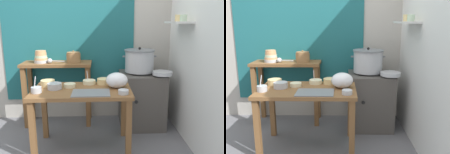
{
  "view_description": "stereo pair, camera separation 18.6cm",
  "coord_description": "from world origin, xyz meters",
  "views": [
    {
      "loc": [
        0.3,
        -2.52,
        1.47
      ],
      "look_at": [
        0.44,
        0.24,
        0.82
      ],
      "focal_mm": 38.56,
      "sensor_mm": 36.0,
      "label": 1
    },
    {
      "loc": [
        0.49,
        -2.53,
        1.47
      ],
      "look_at": [
        0.44,
        0.24,
        0.82
      ],
      "focal_mm": 38.56,
      "sensor_mm": 36.0,
      "label": 2
    }
  ],
  "objects": [
    {
      "name": "serving_tray",
      "position": [
        0.2,
        -0.08,
        0.72
      ],
      "size": [
        0.4,
        0.28,
        0.01
      ],
      "primitive_type": "cube",
      "color": "slate",
      "rests_on": "prep_table"
    },
    {
      "name": "back_shelf_table",
      "position": [
        -0.3,
        0.83,
        0.68
      ],
      "size": [
        0.96,
        0.4,
        0.9
      ],
      "color": "brown",
      "rests_on": "ground"
    },
    {
      "name": "bowl_stack_enamel",
      "position": [
        -0.51,
        0.81,
        0.98
      ],
      "size": [
        0.19,
        0.19,
        0.17
      ],
      "color": "#B7BABF",
      "rests_on": "back_shelf_table"
    },
    {
      "name": "wide_pan",
      "position": [
        1.11,
        0.5,
        0.8
      ],
      "size": [
        0.26,
        0.26,
        0.05
      ],
      "primitive_type": "cylinder",
      "color": "#B7BABF",
      "rests_on": "stove_block"
    },
    {
      "name": "prep_bowl_2",
      "position": [
        -0.38,
        -0.03,
        0.76
      ],
      "size": [
        0.11,
        0.11,
        0.17
      ],
      "color": "#B7BABF",
      "rests_on": "prep_table"
    },
    {
      "name": "ground_plane",
      "position": [
        0.0,
        0.0,
        0.0
      ],
      "size": [
        9.0,
        9.0,
        0.0
      ],
      "primitive_type": "plane",
      "color": "slate"
    },
    {
      "name": "prep_bowl_3",
      "position": [
        0.35,
        0.3,
        0.76
      ],
      "size": [
        0.17,
        0.17,
        0.07
      ],
      "color": "#E5C684",
      "rests_on": "prep_table"
    },
    {
      "name": "prep_table",
      "position": [
        0.09,
        0.09,
        0.61
      ],
      "size": [
        1.1,
        0.66,
        0.72
      ],
      "color": "brown",
      "rests_on": "ground"
    },
    {
      "name": "prep_bowl_6",
      "position": [
        -0.32,
        0.25,
        0.76
      ],
      "size": [
        0.16,
        0.16,
        0.07
      ],
      "color": "#E5C684",
      "rests_on": "prep_table"
    },
    {
      "name": "wall_right",
      "position": [
        1.4,
        0.2,
        1.3
      ],
      "size": [
        0.3,
        3.2,
        2.6
      ],
      "color": "white",
      "rests_on": "ground"
    },
    {
      "name": "wall_back",
      "position": [
        0.08,
        1.1,
        1.3
      ],
      "size": [
        4.4,
        0.12,
        2.6
      ],
      "color": "#B2ADA3",
      "rests_on": "ground"
    },
    {
      "name": "ladle",
      "position": [
        -0.38,
        0.76,
        0.94
      ],
      "size": [
        0.24,
        0.11,
        0.07
      ],
      "color": "#B7BABF",
      "rests_on": "back_shelf_table"
    },
    {
      "name": "clay_pot",
      "position": [
        -0.07,
        0.83,
        0.97
      ],
      "size": [
        0.2,
        0.2,
        0.17
      ],
      "color": "olive",
      "rests_on": "back_shelf_table"
    },
    {
      "name": "prep_bowl_1",
      "position": [
        -0.05,
        0.18,
        0.74
      ],
      "size": [
        0.13,
        0.13,
        0.04
      ],
      "color": "beige",
      "rests_on": "prep_table"
    },
    {
      "name": "prep_bowl_4",
      "position": [
        0.17,
        0.31,
        0.75
      ],
      "size": [
        0.15,
        0.15,
        0.16
      ],
      "color": "beige",
      "rests_on": "prep_table"
    },
    {
      "name": "prep_bowl_0",
      "position": [
        -0.21,
        0.1,
        0.76
      ],
      "size": [
        0.16,
        0.16,
        0.07
      ],
      "color": "#B7BABF",
      "rests_on": "prep_table"
    },
    {
      "name": "plastic_bag",
      "position": [
        0.49,
        0.13,
        0.81
      ],
      "size": [
        0.25,
        0.22,
        0.18
      ],
      "primitive_type": "ellipsoid",
      "color": "white",
      "rests_on": "prep_table"
    },
    {
      "name": "prep_bowl_5",
      "position": [
        0.54,
        -0.12,
        0.75
      ],
      "size": [
        0.11,
        0.11,
        0.05
      ],
      "color": "#B7BABF",
      "rests_on": "prep_table"
    },
    {
      "name": "steamer_pot",
      "position": [
        0.84,
        0.72,
        0.93
      ],
      "size": [
        0.46,
        0.41,
        0.34
      ],
      "color": "#B7BABF",
      "rests_on": "stove_block"
    },
    {
      "name": "stove_block",
      "position": [
        0.88,
        0.7,
        0.38
      ],
      "size": [
        0.6,
        0.61,
        0.78
      ],
      "color": "#4C4742",
      "rests_on": "ground"
    }
  ]
}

